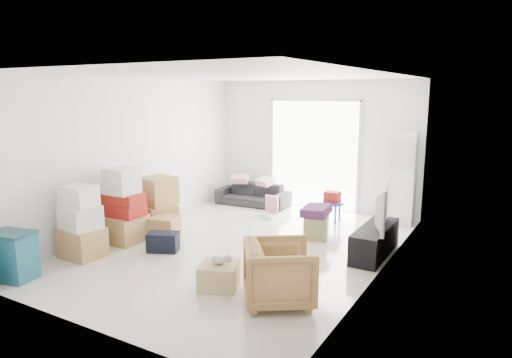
{
  "coord_description": "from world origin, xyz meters",
  "views": [
    {
      "loc": [
        3.76,
        -5.95,
        2.45
      ],
      "look_at": [
        0.2,
        0.2,
        1.1
      ],
      "focal_mm": 32.0,
      "sensor_mm": 36.0,
      "label": 1
    }
  ],
  "objects_px": {
    "tv_console": "(375,241)",
    "kids_table": "(332,201)",
    "armchair": "(279,270)",
    "storage_bins": "(12,256)",
    "sofa": "(253,191)",
    "ottoman": "(316,228)",
    "ac_tower": "(403,178)",
    "wood_crate": "(219,276)",
    "television": "(376,222)"
  },
  "relations": [
    {
      "from": "tv_console",
      "to": "kids_table",
      "type": "bearing_deg",
      "value": 131.0
    },
    {
      "from": "armchair",
      "to": "storage_bins",
      "type": "distance_m",
      "value": 3.57
    },
    {
      "from": "sofa",
      "to": "tv_console",
      "type": "bearing_deg",
      "value": -32.38
    },
    {
      "from": "storage_bins",
      "to": "ottoman",
      "type": "distance_m",
      "value": 4.58
    },
    {
      "from": "ac_tower",
      "to": "armchair",
      "type": "bearing_deg",
      "value": -96.59
    },
    {
      "from": "sofa",
      "to": "ottoman",
      "type": "xyz_separation_m",
      "value": [
        2.12,
        -1.5,
        -0.12
      ]
    },
    {
      "from": "storage_bins",
      "to": "ottoman",
      "type": "height_order",
      "value": "storage_bins"
    },
    {
      "from": "armchair",
      "to": "kids_table",
      "type": "distance_m",
      "value": 3.64
    },
    {
      "from": "ac_tower",
      "to": "kids_table",
      "type": "relative_size",
      "value": 2.95
    },
    {
      "from": "ottoman",
      "to": "armchair",
      "type": "bearing_deg",
      "value": -77.0
    },
    {
      "from": "storage_bins",
      "to": "kids_table",
      "type": "distance_m",
      "value": 5.43
    },
    {
      "from": "storage_bins",
      "to": "wood_crate",
      "type": "distance_m",
      "value": 2.77
    },
    {
      "from": "tv_console",
      "to": "armchair",
      "type": "height_order",
      "value": "armchair"
    },
    {
      "from": "television",
      "to": "ottoman",
      "type": "bearing_deg",
      "value": 62.6
    },
    {
      "from": "ottoman",
      "to": "storage_bins",
      "type": "bearing_deg",
      "value": -127.85
    },
    {
      "from": "kids_table",
      "to": "wood_crate",
      "type": "bearing_deg",
      "value": -92.64
    },
    {
      "from": "wood_crate",
      "to": "tv_console",
      "type": "bearing_deg",
      "value": 57.24
    },
    {
      "from": "ac_tower",
      "to": "ottoman",
      "type": "xyz_separation_m",
      "value": [
        -1.04,
        -1.65,
        -0.68
      ]
    },
    {
      "from": "television",
      "to": "ottoman",
      "type": "distance_m",
      "value": 1.18
    },
    {
      "from": "ac_tower",
      "to": "storage_bins",
      "type": "xyz_separation_m",
      "value": [
        -3.85,
        -5.27,
        -0.55
      ]
    },
    {
      "from": "tv_console",
      "to": "television",
      "type": "distance_m",
      "value": 0.3
    },
    {
      "from": "television",
      "to": "kids_table",
      "type": "relative_size",
      "value": 1.95
    },
    {
      "from": "ac_tower",
      "to": "storage_bins",
      "type": "bearing_deg",
      "value": -126.17
    },
    {
      "from": "ottoman",
      "to": "kids_table",
      "type": "distance_m",
      "value": 1.14
    },
    {
      "from": "television",
      "to": "wood_crate",
      "type": "bearing_deg",
      "value": 135.17
    },
    {
      "from": "sofa",
      "to": "kids_table",
      "type": "xyz_separation_m",
      "value": [
        1.99,
        -0.4,
        0.1
      ]
    },
    {
      "from": "sofa",
      "to": "television",
      "type": "bearing_deg",
      "value": -32.38
    },
    {
      "from": "storage_bins",
      "to": "ottoman",
      "type": "xyz_separation_m",
      "value": [
        2.81,
        3.61,
        -0.14
      ]
    },
    {
      "from": "ac_tower",
      "to": "tv_console",
      "type": "bearing_deg",
      "value": -88.53
    },
    {
      "from": "television",
      "to": "kids_table",
      "type": "height_order",
      "value": "television"
    },
    {
      "from": "sofa",
      "to": "ottoman",
      "type": "relative_size",
      "value": 4.2
    },
    {
      "from": "television",
      "to": "wood_crate",
      "type": "distance_m",
      "value": 2.59
    },
    {
      "from": "ac_tower",
      "to": "kids_table",
      "type": "distance_m",
      "value": 1.37
    },
    {
      "from": "tv_console",
      "to": "sofa",
      "type": "distance_m",
      "value": 3.69
    },
    {
      "from": "television",
      "to": "storage_bins",
      "type": "distance_m",
      "value": 5.12
    },
    {
      "from": "ac_tower",
      "to": "tv_console",
      "type": "height_order",
      "value": "ac_tower"
    },
    {
      "from": "tv_console",
      "to": "storage_bins",
      "type": "distance_m",
      "value": 5.12
    },
    {
      "from": "ac_tower",
      "to": "tv_console",
      "type": "xyz_separation_m",
      "value": [
        0.05,
        -1.95,
        -0.65
      ]
    },
    {
      "from": "armchair",
      "to": "kids_table",
      "type": "bearing_deg",
      "value": -23.19
    },
    {
      "from": "ottoman",
      "to": "ac_tower",
      "type": "bearing_deg",
      "value": 57.75
    },
    {
      "from": "ac_tower",
      "to": "wood_crate",
      "type": "height_order",
      "value": "ac_tower"
    },
    {
      "from": "ottoman",
      "to": "wood_crate",
      "type": "relative_size",
      "value": 0.81
    },
    {
      "from": "ac_tower",
      "to": "storage_bins",
      "type": "relative_size",
      "value": 2.68
    },
    {
      "from": "storage_bins",
      "to": "tv_console",
      "type": "bearing_deg",
      "value": 40.34
    },
    {
      "from": "sofa",
      "to": "storage_bins",
      "type": "distance_m",
      "value": 5.16
    },
    {
      "from": "ottoman",
      "to": "television",
      "type": "bearing_deg",
      "value": -15.32
    },
    {
      "from": "sofa",
      "to": "storage_bins",
      "type": "relative_size",
      "value": 2.47
    },
    {
      "from": "ac_tower",
      "to": "armchair",
      "type": "xyz_separation_m",
      "value": [
        -0.48,
        -4.11,
        -0.47
      ]
    },
    {
      "from": "sofa",
      "to": "storage_bins",
      "type": "height_order",
      "value": "storage_bins"
    },
    {
      "from": "ac_tower",
      "to": "wood_crate",
      "type": "bearing_deg",
      "value": -108.03
    }
  ]
}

